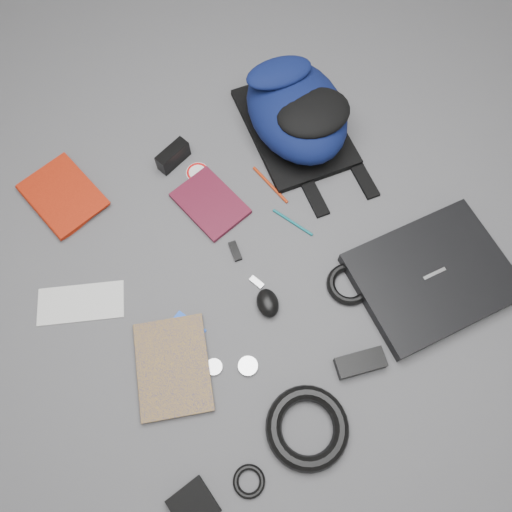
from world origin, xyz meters
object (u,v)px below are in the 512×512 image
comic_book (137,373)px  compact_camera (173,156)px  laptop (432,276)px  pouch (193,506)px  mouse (268,303)px  power_brick (360,363)px  backpack (296,110)px  textbook_red (38,214)px  dvd_case (210,203)px

comic_book → compact_camera: compact_camera is taller
laptop → pouch: laptop is taller
mouse → pouch: mouse is taller
laptop → mouse: (-0.43, 0.16, 0.00)m
compact_camera → mouse: compact_camera is taller
comic_book → power_brick: (0.51, -0.27, 0.01)m
pouch → laptop: bearing=11.8°
mouse → backpack: bearing=65.9°
textbook_red → compact_camera: size_ratio=2.22×
mouse → pouch: size_ratio=0.86×
backpack → laptop: 0.63m
comic_book → pouch: pouch is taller
backpack → power_brick: bearing=-100.5°
laptop → power_brick: size_ratio=3.22×
mouse → pouch: (-0.40, -0.34, -0.01)m
dvd_case → mouse: mouse is taller
backpack → pouch: backpack is taller
textbook_red → power_brick: power_brick is taller
laptop → comic_book: 0.84m
textbook_red → pouch: size_ratio=2.51×
power_brick → pouch: size_ratio=1.34×
pouch → compact_camera: bearing=66.1°
textbook_red → mouse: bearing=-65.0°
laptop → compact_camera: size_ratio=3.82×
laptop → mouse: mouse is taller
backpack → compact_camera: (-0.39, 0.08, -0.06)m
backpack → dvd_case: backpack is taller
laptop → textbook_red: 1.14m
mouse → compact_camera: bearing=106.2°
backpack → laptop: (0.06, -0.62, -0.07)m
textbook_red → compact_camera: 0.43m
power_brick → textbook_red: bearing=139.5°
dvd_case → compact_camera: compact_camera is taller
comic_book → power_brick: bearing=-7.4°
mouse → pouch: 0.52m
laptop → comic_book: bearing=173.0°
textbook_red → compact_camera: (0.43, -0.03, 0.02)m
comic_book → pouch: (-0.02, -0.35, 0.00)m
textbook_red → dvd_case: (0.45, -0.22, -0.00)m
mouse → pouch: bearing=-125.2°
comic_book → dvd_case: bearing=61.1°
dvd_case → mouse: (-0.01, -0.35, 0.01)m
textbook_red → mouse: 0.73m
backpack → comic_book: (-0.76, -0.45, -0.08)m
textbook_red → power_brick: (0.57, -0.83, 0.00)m
laptop → power_brick: laptop is taller
laptop → dvd_case: (-0.42, 0.52, -0.01)m
backpack → compact_camera: 0.40m
textbook_red → dvd_case: size_ratio=1.15×
laptop → pouch: bearing=-163.3°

